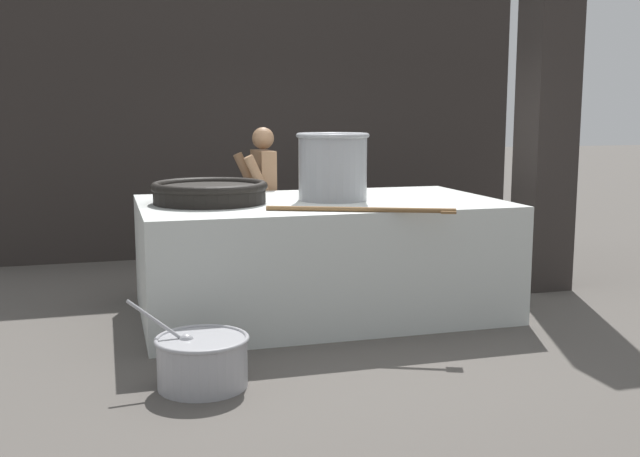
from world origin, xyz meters
TOP-DOWN VIEW (x-y plane):
  - ground_plane at (0.00, 0.00)m, footprint 60.00×60.00m
  - back_wall at (0.00, 3.10)m, footprint 7.16×0.24m
  - support_pillar at (2.49, 0.29)m, footprint 0.47×0.47m
  - hearth_platform at (0.00, 0.00)m, footprint 3.21×1.91m
  - giant_wok_near at (-0.99, 0.07)m, footprint 1.02×1.02m
  - stock_pot at (0.12, 0.01)m, footprint 0.66×0.66m
  - stirring_paddle at (0.14, -0.88)m, footprint 1.43×0.65m
  - cook at (-0.26, 1.30)m, footprint 0.40×0.61m
  - prep_bowl_vegetables at (-1.29, -1.64)m, footprint 0.80×0.63m

SIDE VIEW (x-z plane):
  - ground_plane at x=0.00m, z-range 0.00..0.00m
  - prep_bowl_vegetables at x=-1.29m, z-range -0.11..0.49m
  - hearth_platform at x=0.00m, z-range 0.00..1.03m
  - cook at x=-0.26m, z-range 0.07..1.74m
  - stirring_paddle at x=0.14m, z-range 1.03..1.07m
  - giant_wok_near at x=-0.99m, z-range 1.04..1.23m
  - stock_pot at x=0.12m, z-range 1.05..1.65m
  - back_wall at x=0.00m, z-range 0.00..3.87m
  - support_pillar at x=2.49m, z-range 0.00..3.87m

